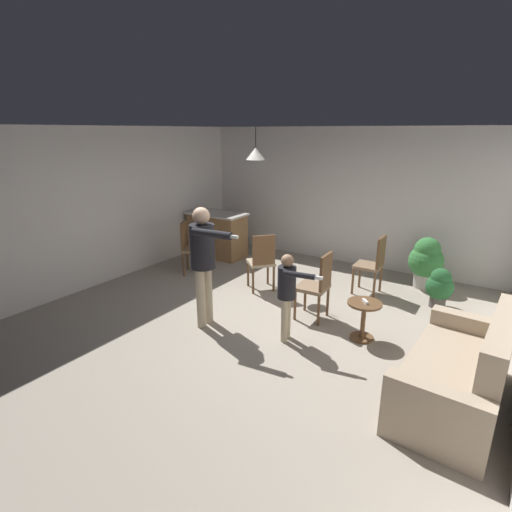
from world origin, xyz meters
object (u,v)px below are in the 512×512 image
Objects in this scene: dining_chair_by_counter at (262,260)px; dining_chair_centre_back at (373,263)px; potted_plant_by_wall at (440,286)px; person_adult at (204,254)px; person_child at (287,288)px; dining_chair_spare at (190,246)px; potted_plant_corner at (426,260)px; side_table_by_couch at (364,316)px; couch_floral at (460,375)px; dining_chair_near_wall at (317,284)px; kitchen_counter at (217,234)px; spare_remote_on_table at (365,301)px.

dining_chair_by_counter is 1.00× the size of dining_chair_centre_back.
potted_plant_by_wall is (1.04, 0.05, -0.20)m from dining_chair_centre_back.
person_adult is 1.22m from person_child.
person_adult is 3.64m from potted_plant_by_wall.
dining_chair_spare is at bearing 104.90° from dining_chair_centre_back.
potted_plant_by_wall is (2.63, 2.42, -0.69)m from person_adult.
potted_plant_corner is at bearing 149.93° from person_child.
side_table_by_couch is 0.52× the size of dining_chair_by_counter.
person_adult is (-3.21, -0.05, 0.71)m from couch_floral.
person_child is 2.65m from potted_plant_by_wall.
dining_chair_near_wall is at bearing 123.52° from person_adult.
kitchen_counter is 2.42× the size of side_table_by_couch.
dining_chair_centre_back reaches higher than potted_plant_by_wall.
dining_chair_centre_back is 1.00× the size of dining_chair_spare.
couch_floral is 1.45m from spare_remote_on_table.
dining_chair_by_counter reaches higher than potted_plant_corner.
potted_plant_corner is at bearing 115.63° from potted_plant_by_wall.
couch_floral is 3.26m from potted_plant_corner.
dining_chair_spare is (-3.59, 0.67, 0.22)m from side_table_by_couch.
person_adult is (-1.98, -0.81, 0.71)m from side_table_by_couch.
spare_remote_on_table is (2.01, -0.69, -0.01)m from dining_chair_by_counter.
dining_chair_by_counter is (-1.17, 1.25, -0.18)m from person_child.
person_child is 8.99× the size of spare_remote_on_table.
side_table_by_couch is at bearing -25.27° from kitchen_counter.
potted_plant_by_wall is 4.83× the size of spare_remote_on_table.
potted_plant_corner is at bearing -40.87° from dining_chair_centre_back.
person_adult is at bearing 145.44° from dining_chair_centre_back.
spare_remote_on_table is (-0.28, -2.37, 0.05)m from potted_plant_corner.
person_adult is at bearing -157.79° from side_table_by_couch.
dining_chair_near_wall is 1.00× the size of dining_chair_spare.
potted_plant_by_wall is (0.36, -0.75, -0.15)m from potted_plant_corner.
dining_chair_by_counter is at bearing 160.96° from spare_remote_on_table.
couch_floral is 5.03m from dining_chair_spare.
kitchen_counter is 4.29m from spare_remote_on_table.
person_child reaches higher than dining_chair_by_counter.
dining_chair_near_wall is at bearing 164.72° from spare_remote_on_table.
dining_chair_by_counter is 1.83m from dining_chair_centre_back.
spare_remote_on_table is at bearing -111.53° from potted_plant_by_wall.
person_child reaches higher than dining_chair_centre_back.
person_child reaches higher than potted_plant_corner.
potted_plant_corner is at bearing 81.76° from dining_chair_spare.
couch_floral is 3.55× the size of side_table_by_couch.
couch_floral is at bearing -73.17° from potted_plant_corner.
couch_floral is 1.44m from side_table_by_couch.
dining_chair_near_wall is 1.59× the size of potted_plant_by_wall.
kitchen_counter is at bearing 66.30° from couch_floral.
side_table_by_couch is at bearing -107.64° from dining_chair_near_wall.
kitchen_counter is 1.26× the size of dining_chair_centre_back.
dining_chair_near_wall reaches higher than potted_plant_by_wall.
couch_floral and dining_chair_spare have the same top height.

